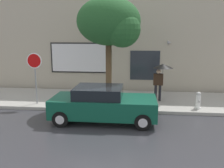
{
  "coord_description": "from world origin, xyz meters",
  "views": [
    {
      "loc": [
        1.49,
        -9.69,
        3.56
      ],
      "look_at": [
        0.26,
        1.8,
        1.2
      ],
      "focal_mm": 38.87,
      "sensor_mm": 36.0,
      "label": 1
    }
  ],
  "objects_px": {
    "parked_car": "(103,104)",
    "pedestrian_with_umbrella": "(161,71)",
    "street_tree": "(111,23)",
    "fire_hydrant": "(198,100)",
    "stop_sign": "(35,68)"
  },
  "relations": [
    {
      "from": "parked_car",
      "to": "pedestrian_with_umbrella",
      "type": "bearing_deg",
      "value": 48.15
    },
    {
      "from": "pedestrian_with_umbrella",
      "to": "street_tree",
      "type": "xyz_separation_m",
      "value": [
        -2.5,
        -0.85,
        2.36
      ]
    },
    {
      "from": "fire_hydrant",
      "to": "stop_sign",
      "type": "distance_m",
      "value": 8.0
    },
    {
      "from": "parked_car",
      "to": "street_tree",
      "type": "distance_m",
      "value": 3.94
    },
    {
      "from": "fire_hydrant",
      "to": "pedestrian_with_umbrella",
      "type": "xyz_separation_m",
      "value": [
        -1.63,
        1.21,
        1.16
      ]
    },
    {
      "from": "fire_hydrant",
      "to": "stop_sign",
      "type": "relative_size",
      "value": 0.32
    },
    {
      "from": "stop_sign",
      "to": "fire_hydrant",
      "type": "bearing_deg",
      "value": -0.12
    },
    {
      "from": "parked_car",
      "to": "fire_hydrant",
      "type": "distance_m",
      "value": 4.59
    },
    {
      "from": "parked_car",
      "to": "street_tree",
      "type": "height_order",
      "value": "street_tree"
    },
    {
      "from": "fire_hydrant",
      "to": "street_tree",
      "type": "relative_size",
      "value": 0.16
    },
    {
      "from": "street_tree",
      "to": "fire_hydrant",
      "type": "bearing_deg",
      "value": -4.99
    },
    {
      "from": "fire_hydrant",
      "to": "parked_car",
      "type": "bearing_deg",
      "value": -158.01
    },
    {
      "from": "fire_hydrant",
      "to": "stop_sign",
      "type": "xyz_separation_m",
      "value": [
        -7.87,
        0.02,
        1.4
      ]
    },
    {
      "from": "parked_car",
      "to": "pedestrian_with_umbrella",
      "type": "distance_m",
      "value": 4.05
    },
    {
      "from": "stop_sign",
      "to": "pedestrian_with_umbrella",
      "type": "bearing_deg",
      "value": 10.82
    }
  ]
}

